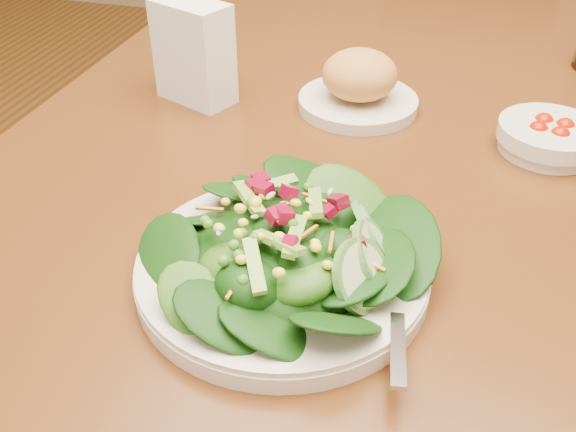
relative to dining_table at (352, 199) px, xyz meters
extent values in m
cube|color=#4F260F|center=(0.00, 0.00, 0.08)|extent=(0.90, 1.40, 0.04)
cylinder|color=#33180B|center=(-0.39, 0.64, -0.29)|extent=(0.07, 0.07, 0.71)
cylinder|color=#33180B|center=(0.39, 0.64, -0.29)|extent=(0.07, 0.07, 0.71)
cube|color=#33180B|center=(0.10, 0.91, -0.25)|extent=(0.41, 0.41, 0.04)
cylinder|color=#33180B|center=(0.25, 1.09, -0.46)|extent=(0.04, 0.04, 0.38)
cylinder|color=#33180B|center=(-0.08, 1.07, -0.46)|extent=(0.04, 0.04, 0.38)
cylinder|color=#33180B|center=(0.27, 0.75, -0.46)|extent=(0.04, 0.04, 0.38)
cylinder|color=#33180B|center=(-0.06, 0.73, -0.46)|extent=(0.04, 0.04, 0.38)
cube|color=#33180B|center=(0.11, 0.73, -0.02)|extent=(0.37, 0.05, 0.43)
cylinder|color=silver|center=(-0.02, -0.30, 0.11)|extent=(0.28, 0.28, 0.02)
ellipsoid|color=#0C370C|center=(-0.02, -0.30, 0.14)|extent=(0.19, 0.19, 0.04)
cube|color=silver|center=(0.10, -0.33, 0.12)|extent=(0.05, 0.18, 0.01)
cylinder|color=silver|center=(-0.01, 0.08, 0.11)|extent=(0.17, 0.17, 0.02)
ellipsoid|color=gold|center=(-0.01, 0.08, 0.15)|extent=(0.10, 0.10, 0.07)
cylinder|color=silver|center=(0.24, 0.03, 0.12)|extent=(0.13, 0.13, 0.04)
sphere|color=#B91400|center=(0.25, 0.03, 0.13)|extent=(0.03, 0.03, 0.03)
sphere|color=#B91400|center=(0.23, 0.04, 0.13)|extent=(0.03, 0.03, 0.03)
sphere|color=#B91400|center=(0.22, 0.02, 0.13)|extent=(0.03, 0.03, 0.03)
sphere|color=#B91400|center=(0.25, 0.01, 0.13)|extent=(0.03, 0.03, 0.03)
cube|color=white|center=(-0.24, 0.05, 0.17)|extent=(0.12, 0.10, 0.14)
cube|color=white|center=(-0.24, 0.05, 0.18)|extent=(0.10, 0.08, 0.12)
camera|label=1|loc=(0.11, -0.74, 0.51)|focal=40.00mm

